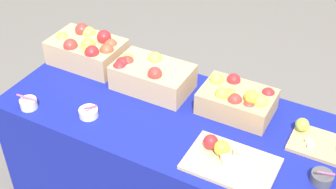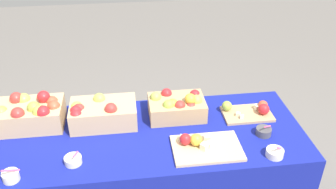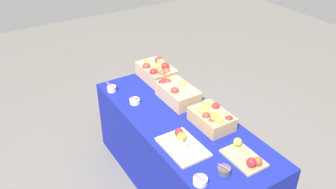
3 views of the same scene
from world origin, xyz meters
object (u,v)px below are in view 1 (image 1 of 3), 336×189
object	(u,v)px
sample_bowl_mid	(29,103)
sample_bowl_far	(322,178)
apple_crate_middle	(150,75)
apple_crate_left	(88,50)
cutting_board_back	(330,144)
apple_crate_right	(238,100)
sample_bowl_near	(89,113)
cutting_board_front	(227,158)

from	to	relation	value
sample_bowl_mid	sample_bowl_far	size ratio (longest dim) A/B	1.13
apple_crate_middle	sample_bowl_mid	world-z (taller)	apple_crate_middle
apple_crate_left	cutting_board_back	bearing A→B (deg)	-2.63
cutting_board_back	apple_crate_right	bearing A→B (deg)	173.95
apple_crate_right	sample_bowl_near	world-z (taller)	apple_crate_right
sample_bowl_mid	cutting_board_back	bearing A→B (deg)	16.57
cutting_board_back	sample_bowl_mid	xyz separation A→B (m)	(-1.41, -0.42, -0.00)
cutting_board_back	sample_bowl_near	bearing A→B (deg)	-163.33
apple_crate_right	sample_bowl_near	distance (m)	0.74
cutting_board_front	cutting_board_back	world-z (taller)	same
apple_crate_middle	apple_crate_right	size ratio (longest dim) A/B	1.14
apple_crate_middle	sample_bowl_far	world-z (taller)	apple_crate_middle
apple_crate_middle	sample_bowl_mid	size ratio (longest dim) A/B	3.78
apple_crate_right	sample_bowl_far	distance (m)	0.56
cutting_board_back	sample_bowl_mid	size ratio (longest dim) A/B	2.95
sample_bowl_near	sample_bowl_mid	xyz separation A→B (m)	(-0.31, -0.09, 0.00)
sample_bowl_mid	cutting_board_front	bearing A→B (deg)	6.56
apple_crate_left	cutting_board_front	size ratio (longest dim) A/B	1.04
cutting_board_back	sample_bowl_far	distance (m)	0.22
apple_crate_left	apple_crate_right	bearing A→B (deg)	-0.86
apple_crate_left	apple_crate_right	size ratio (longest dim) A/B	1.15
sample_bowl_mid	sample_bowl_far	distance (m)	1.44
apple_crate_left	sample_bowl_near	bearing A→B (deg)	-54.14
apple_crate_right	sample_bowl_far	size ratio (longest dim) A/B	3.75
apple_crate_middle	cutting_board_front	size ratio (longest dim) A/B	1.03
apple_crate_middle	apple_crate_right	world-z (taller)	apple_crate_middle
sample_bowl_far	apple_crate_left	bearing A→B (deg)	168.64
sample_bowl_mid	sample_bowl_far	world-z (taller)	sample_bowl_mid
apple_crate_right	sample_bowl_far	world-z (taller)	apple_crate_right
cutting_board_front	sample_bowl_mid	size ratio (longest dim) A/B	3.68
apple_crate_left	sample_bowl_mid	xyz separation A→B (m)	(-0.02, -0.48, -0.06)
sample_bowl_mid	apple_crate_middle	bearing A→B (deg)	44.35
apple_crate_left	sample_bowl_far	world-z (taller)	apple_crate_left
cutting_board_back	sample_bowl_near	xyz separation A→B (m)	(-1.10, -0.33, -0.01)
cutting_board_back	apple_crate_middle	bearing A→B (deg)	178.55
apple_crate_middle	sample_bowl_near	xyz separation A→B (m)	(-0.15, -0.36, -0.06)
cutting_board_back	sample_bowl_far	bearing A→B (deg)	-85.35
cutting_board_front	sample_bowl_near	distance (m)	0.73
apple_crate_middle	cutting_board_back	distance (m)	0.96
sample_bowl_near	sample_bowl_mid	world-z (taller)	sample_bowl_mid
apple_crate_middle	cutting_board_back	bearing A→B (deg)	-1.45
apple_crate_left	sample_bowl_mid	size ratio (longest dim) A/B	3.82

